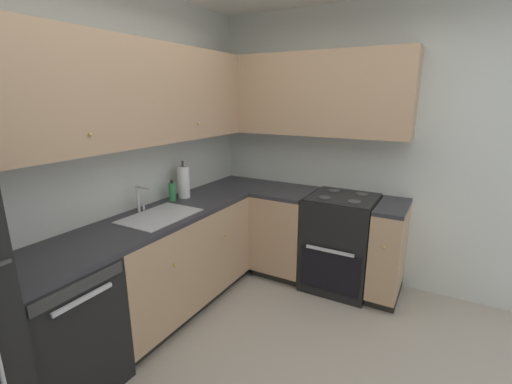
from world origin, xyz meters
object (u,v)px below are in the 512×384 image
object	(u,v)px
soap_bottle	(172,192)
paper_towel_roll	(184,182)
dishwasher	(57,330)
oven_range	(340,241)

from	to	relation	value
soap_bottle	paper_towel_roll	world-z (taller)	paper_towel_roll
dishwasher	oven_range	size ratio (longest dim) A/B	0.82
soap_bottle	paper_towel_roll	bearing A→B (deg)	-8.28
soap_bottle	paper_towel_roll	distance (m)	0.15
dishwasher	paper_towel_roll	world-z (taller)	paper_towel_roll
dishwasher	oven_range	bearing A→B (deg)	-28.12
oven_range	soap_bottle	distance (m)	1.67
dishwasher	oven_range	world-z (taller)	oven_range
soap_bottle	dishwasher	bearing A→B (deg)	-171.94
dishwasher	soap_bottle	bearing A→B (deg)	8.06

